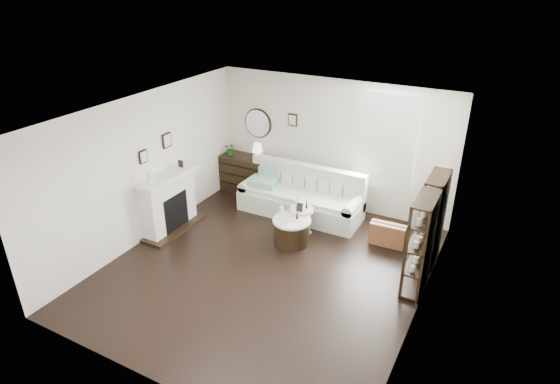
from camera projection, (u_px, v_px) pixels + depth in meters
The scene contains 18 objects.
room at pixel (367, 139), 9.10m from camera, with size 5.50×5.50×5.50m.
fireplace at pixel (169, 204), 8.94m from camera, with size 0.50×1.40×1.84m.
shelf_unit_far at pixel (432, 219), 7.85m from camera, with size 0.30×0.80×1.60m.
shelf_unit_near at pixel (420, 245), 7.14m from camera, with size 0.30×0.80×1.60m.
sofa at pixel (302, 199), 9.62m from camera, with size 2.52×0.87×0.98m.
quilt at pixel (264, 182), 9.76m from camera, with size 0.55×0.45×0.14m, color #238355.
suitcase at pixel (388, 235), 8.54m from camera, with size 0.64×0.21×0.43m, color brown.
dresser at pixel (244, 173), 10.58m from camera, with size 1.23×0.53×0.82m.
table_lamp at pixel (257, 151), 10.17m from camera, with size 0.23×0.23×0.37m, color #F7E6D0, non-canonical shape.
potted_plant at pixel (231, 149), 10.43m from camera, with size 0.26×0.22×0.29m, color #18561A.
drum_table at pixel (292, 231), 8.59m from camera, with size 0.71×0.71×0.49m.
pedestal_table at pixel (301, 211), 8.76m from camera, with size 0.46×0.46×0.55m.
eiffel_drum at pixel (297, 215), 8.45m from camera, with size 0.11×0.11×0.19m, color black, non-canonical shape.
bottle_drum at pixel (281, 212), 8.43m from camera, with size 0.07×0.07×0.31m, color silver.
card_frame_drum at pixel (285, 219), 8.32m from camera, with size 0.14×0.01×0.18m, color white.
eiffel_ped at pixel (307, 204), 8.69m from camera, with size 0.11×0.11×0.19m, color black, non-canonical shape.
flask_ped at pixel (298, 201), 8.74m from camera, with size 0.13×0.13×0.25m, color silver, non-canonical shape.
card_frame_ped at pixel (300, 207), 8.60m from camera, with size 0.12×0.01×0.16m, color black.
Camera 1 is at (3.30, -5.72, 4.63)m, focal length 30.00 mm.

